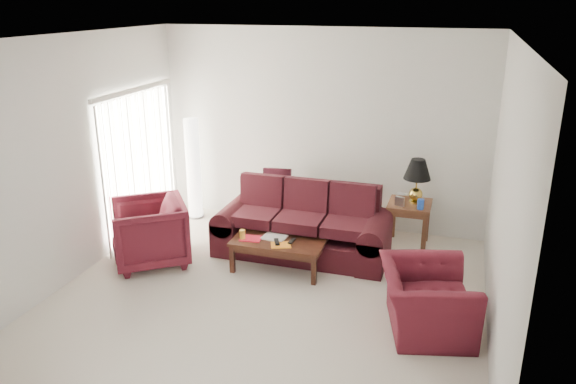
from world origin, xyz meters
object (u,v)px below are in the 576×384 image
Objects in this scene: sofa at (302,222)px; floor_lamp at (193,168)px; armchair_left at (149,232)px; coffee_table at (278,255)px; end_table at (408,224)px; armchair_right at (426,300)px.

floor_lamp is at bearing 163.20° from sofa.
armchair_left is 0.80× the size of coffee_table.
end_table is 3.44m from floor_lamp.
floor_lamp is 4.44m from armchair_right.
end_table is 2.01m from coffee_table.
sofa is 2.05m from armchair_left.
sofa reaches higher than end_table.
floor_lamp reaches higher than end_table.
armchair_left is (-1.87, -0.85, -0.05)m from sofa.
armchair_right is at bearing -5.16° from coffee_table.
coffee_table is at bearing -100.88° from sofa.
coffee_table is (1.71, 0.31, -0.23)m from armchair_left.
coffee_table is (-1.53, -1.30, -0.12)m from end_table.
sofa is 2.20× the size of armchair_right.
floor_lamp reaches higher than armchair_left.
end_table is at bearing 79.94° from armchair_left.
floor_lamp is 1.72× the size of armchair_left.
end_table is 0.61× the size of armchair_right.
armchair_right is at bearing 45.22° from armchair_left.
armchair_left is 1.75m from coffee_table.
armchair_right is at bearing -32.58° from sofa.
end_table is 0.54× the size of coffee_table.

